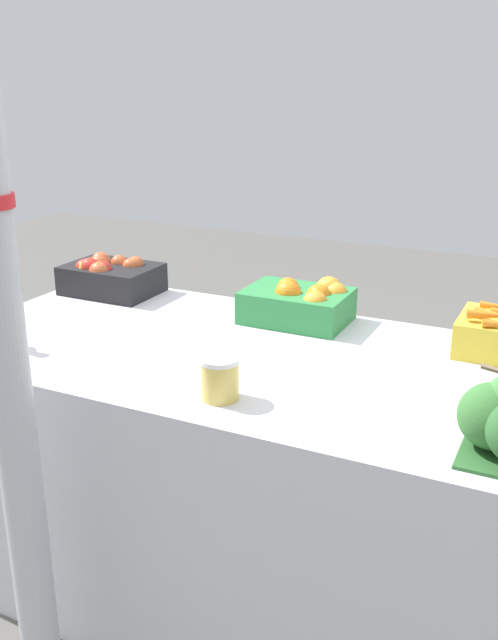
# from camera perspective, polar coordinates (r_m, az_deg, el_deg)

# --- Properties ---
(ground_plane) EXTENTS (10.00, 10.00, 0.00)m
(ground_plane) POSITION_cam_1_polar(r_m,az_deg,el_deg) (2.51, 0.00, -20.45)
(ground_plane) COLOR #605E59
(market_table) EXTENTS (1.86, 0.92, 0.83)m
(market_table) POSITION_cam_1_polar(r_m,az_deg,el_deg) (2.27, 0.00, -12.36)
(market_table) COLOR silver
(market_table) RESTS_ON ground_plane
(apple_crate) EXTENTS (0.33, 0.24, 0.14)m
(apple_crate) POSITION_cam_1_polar(r_m,az_deg,el_deg) (2.69, -11.12, 3.54)
(apple_crate) COLOR black
(apple_crate) RESTS_ON market_table
(orange_crate) EXTENTS (0.33, 0.24, 0.14)m
(orange_crate) POSITION_cam_1_polar(r_m,az_deg,el_deg) (2.33, 4.17, 1.41)
(orange_crate) COLOR #2D8442
(orange_crate) RESTS_ON market_table
(pickle_jar) EXTENTS (0.10, 0.10, 0.11)m
(pickle_jar) POSITION_cam_1_polar(r_m,az_deg,el_deg) (1.78, -2.34, -4.65)
(pickle_jar) COLOR #DBBC56
(pickle_jar) RESTS_ON market_table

